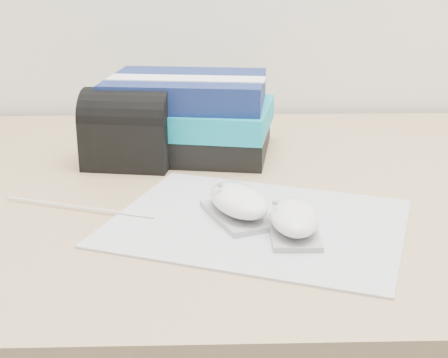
{
  "coord_description": "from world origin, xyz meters",
  "views": [
    {
      "loc": [
        -0.11,
        0.75,
        1.02
      ],
      "look_at": [
        -0.09,
        1.47,
        0.77
      ],
      "focal_mm": 50.0,
      "sensor_mm": 36.0,
      "label": 1
    }
  ],
  "objects_px": {
    "mouse_rear": "(239,203)",
    "mouse_front": "(294,220)",
    "desk": "(278,302)",
    "book_stack": "(190,115)",
    "pouch": "(128,129)"
  },
  "relations": [
    {
      "from": "mouse_rear",
      "to": "mouse_front",
      "type": "height_order",
      "value": "mouse_rear"
    },
    {
      "from": "desk",
      "to": "book_stack",
      "type": "relative_size",
      "value": 5.68
    },
    {
      "from": "mouse_rear",
      "to": "mouse_front",
      "type": "relative_size",
      "value": 1.22
    },
    {
      "from": "pouch",
      "to": "desk",
      "type": "bearing_deg",
      "value": -2.57
    },
    {
      "from": "mouse_rear",
      "to": "mouse_front",
      "type": "bearing_deg",
      "value": -39.52
    },
    {
      "from": "book_stack",
      "to": "desk",
      "type": "bearing_deg",
      "value": -29.58
    },
    {
      "from": "mouse_rear",
      "to": "mouse_front",
      "type": "xyz_separation_m",
      "value": [
        0.06,
        -0.05,
        -0.0
      ]
    },
    {
      "from": "desk",
      "to": "mouse_rear",
      "type": "relative_size",
      "value": 13.25
    },
    {
      "from": "mouse_rear",
      "to": "pouch",
      "type": "bearing_deg",
      "value": 125.35
    },
    {
      "from": "desk",
      "to": "book_stack",
      "type": "height_order",
      "value": "book_stack"
    },
    {
      "from": "desk",
      "to": "mouse_rear",
      "type": "bearing_deg",
      "value": -110.42
    },
    {
      "from": "book_stack",
      "to": "pouch",
      "type": "bearing_deg",
      "value": -142.43
    },
    {
      "from": "desk",
      "to": "pouch",
      "type": "distance_m",
      "value": 0.37
    },
    {
      "from": "mouse_front",
      "to": "book_stack",
      "type": "xyz_separation_m",
      "value": [
        -0.12,
        0.34,
        0.04
      ]
    },
    {
      "from": "desk",
      "to": "mouse_front",
      "type": "distance_m",
      "value": 0.36
    }
  ]
}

